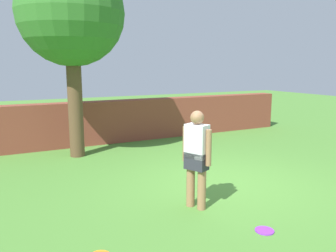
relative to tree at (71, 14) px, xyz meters
name	(u,v)px	position (x,y,z in m)	size (l,w,h in m)	color
ground_plane	(226,184)	(2.13, -3.54, -3.56)	(40.00, 40.00, 0.00)	#4C8433
brick_wall	(89,123)	(0.63, 1.18, -2.92)	(13.99, 0.50, 1.28)	brown
tree	(71,14)	(0.00, 0.00, 0.00)	(2.62, 2.62, 4.91)	brown
person	(197,155)	(0.99, -4.22, -2.66)	(0.35, 0.50, 1.62)	#9E704C
frisbee_purple	(265,231)	(1.41, -5.38, -3.55)	(0.27, 0.27, 0.02)	purple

